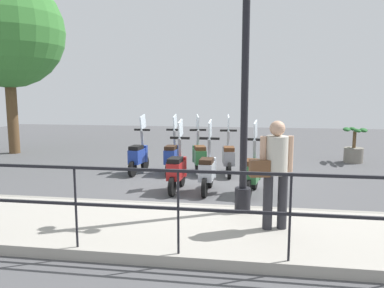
{
  "coord_description": "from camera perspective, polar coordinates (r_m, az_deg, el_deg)",
  "views": [
    {
      "loc": [
        -8.54,
        -0.83,
        2.16
      ],
      "look_at": [
        0.2,
        0.5,
        0.9
      ],
      "focal_mm": 35.0,
      "sensor_mm": 36.0,
      "label": 1
    }
  ],
  "objects": [
    {
      "name": "ground_plane",
      "position": [
        8.85,
        3.02,
        -6.03
      ],
      "size": [
        28.0,
        28.0,
        0.0
      ],
      "primitive_type": "plane",
      "color": "#4C4C4F"
    },
    {
      "name": "promenade_walkway",
      "position": [
        5.84,
        -0.11,
        -12.8
      ],
      "size": [
        2.2,
        20.0,
        0.15
      ],
      "color": "#A39E93",
      "rests_on": "ground_plane"
    },
    {
      "name": "potted_palm",
      "position": [
        12.34,
        23.44,
        -0.55
      ],
      "size": [
        1.06,
        0.66,
        1.05
      ],
      "color": "slate",
      "rests_on": "ground_plane"
    },
    {
      "name": "scooter_near_1",
      "position": [
        7.99,
        2.37,
        -4.01
      ],
      "size": [
        1.23,
        0.44,
        1.54
      ],
      "rotation": [
        0.0,
        0.0,
        -0.04
      ],
      "color": "black",
      "rests_on": "ground_plane"
    },
    {
      "name": "scooter_near_0",
      "position": [
        7.93,
        9.14,
        -4.21
      ],
      "size": [
        1.23,
        0.47,
        1.54
      ],
      "rotation": [
        0.0,
        0.0,
        -0.17
      ],
      "color": "black",
      "rests_on": "ground_plane"
    },
    {
      "name": "scooter_far_1",
      "position": [
        9.75,
        1.12,
        -1.8
      ],
      "size": [
        1.21,
        0.53,
        1.54
      ],
      "rotation": [
        0.0,
        0.0,
        0.27
      ],
      "color": "black",
      "rests_on": "ground_plane"
    },
    {
      "name": "pedestrian_with_bag",
      "position": [
        5.51,
        12.51,
        -3.39
      ],
      "size": [
        0.41,
        0.63,
        1.59
      ],
      "rotation": [
        0.0,
        0.0,
        0.26
      ],
      "color": "#28282D",
      "rests_on": "promenade_walkway"
    },
    {
      "name": "scooter_far_0",
      "position": [
        9.65,
        5.6,
        -1.93
      ],
      "size": [
        1.23,
        0.44,
        1.54
      ],
      "rotation": [
        0.0,
        0.0,
        0.1
      ],
      "color": "black",
      "rests_on": "ground_plane"
    },
    {
      "name": "scooter_far_3",
      "position": [
        9.9,
        -8.16,
        -1.73
      ],
      "size": [
        1.23,
        0.44,
        1.54
      ],
      "rotation": [
        0.0,
        0.0,
        -0.11
      ],
      "color": "black",
      "rests_on": "ground_plane"
    },
    {
      "name": "lamp_post_near",
      "position": [
        6.15,
        8.0,
        5.97
      ],
      "size": [
        0.26,
        0.9,
        4.06
      ],
      "color": "black",
      "rests_on": "promenade_walkway"
    },
    {
      "name": "scooter_far_2",
      "position": [
        9.81,
        -3.03,
        -1.75
      ],
      "size": [
        1.23,
        0.44,
        1.54
      ],
      "rotation": [
        0.0,
        0.0,
        -0.04
      ],
      "color": "black",
      "rests_on": "ground_plane"
    },
    {
      "name": "fence_railing",
      "position": [
        4.6,
        -2.12,
        -7.81
      ],
      "size": [
        0.04,
        16.03,
        1.07
      ],
      "color": "black",
      "rests_on": "promenade_walkway"
    },
    {
      "name": "tree_large",
      "position": [
        14.48,
        -26.39,
        15.09
      ],
      "size": [
        3.78,
        3.78,
        6.03
      ],
      "color": "brown",
      "rests_on": "ground_plane"
    },
    {
      "name": "scooter_near_2",
      "position": [
        8.08,
        -2.31,
        -3.87
      ],
      "size": [
        1.23,
        0.44,
        1.54
      ],
      "rotation": [
        0.0,
        0.0,
        -0.06
      ],
      "color": "black",
      "rests_on": "ground_plane"
    }
  ]
}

